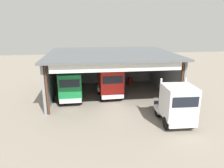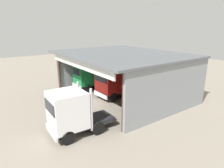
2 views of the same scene
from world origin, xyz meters
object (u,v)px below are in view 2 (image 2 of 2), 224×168
(truck_red_yard_outside, at_px, (112,82))
(oil_drum, at_px, (166,93))
(truck_white_right_bay, at_px, (71,112))
(tool_cart, at_px, (156,90))
(truck_green_center_right_bay, at_px, (88,76))

(truck_red_yard_outside, relative_size, oil_drum, 5.12)
(truck_white_right_bay, relative_size, tool_cart, 4.97)
(truck_green_center_right_bay, relative_size, oil_drum, 5.17)
(truck_white_right_bay, xyz_separation_m, tool_cart, (-2.48, 11.90, -1.29))
(truck_green_center_right_bay, xyz_separation_m, truck_white_right_bay, (9.01, -6.27, 0.02))
(truck_red_yard_outside, distance_m, tool_cart, 5.57)
(truck_red_yard_outside, xyz_separation_m, tool_cart, (2.18, 4.96, -1.30))
(truck_red_yard_outside, xyz_separation_m, oil_drum, (3.42, 5.27, -1.34))
(oil_drum, bearing_deg, truck_white_right_bay, -84.16)
(truck_white_right_bay, bearing_deg, oil_drum, -82.20)
(truck_red_yard_outside, bearing_deg, truck_green_center_right_bay, 6.12)
(truck_white_right_bay, bearing_deg, tool_cart, -76.26)
(truck_green_center_right_bay, height_order, truck_white_right_bay, truck_white_right_bay)
(truck_white_right_bay, bearing_deg, truck_green_center_right_bay, -32.88)
(truck_green_center_right_bay, relative_size, tool_cart, 4.77)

